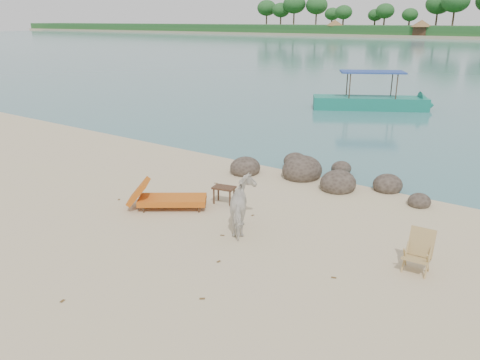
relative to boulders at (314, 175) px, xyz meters
The scene contains 7 objects.
boulders is the anchor object (origin of this frame).
cow 4.30m from the boulders, 85.48° to the right, with size 0.66×1.44×1.22m, color silver.
side_table 3.37m from the boulders, 108.32° to the right, with size 0.58×0.38×0.47m, color #382016, non-canonical shape.
lounge_chair 4.68m from the boulders, 114.91° to the right, with size 2.20×0.77×0.66m, color #BF5016, non-canonical shape.
deck_chair 5.75m from the boulders, 42.91° to the right, with size 0.53×0.58×0.83m, color #A68053, non-canonical shape.
boat_near 13.56m from the boulders, 103.53° to the left, with size 6.98×1.57×3.39m, color #167663, non-canonical shape.
dead_leaves 5.57m from the boulders, 98.32° to the right, with size 7.30×7.19×0.00m.
Camera 1 is at (6.21, -6.88, 4.75)m, focal length 35.00 mm.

